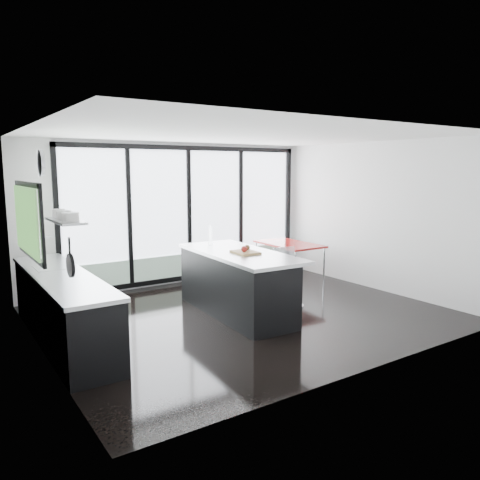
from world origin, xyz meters
TOP-DOWN VIEW (x-y plane):
  - floor at (0.00, 0.00)m, footprint 6.00×5.00m
  - ceiling at (0.00, 0.00)m, footprint 6.00×5.00m
  - wall_back at (0.27, 2.47)m, footprint 6.00×0.09m
  - wall_front at (0.00, -2.50)m, footprint 6.00×0.00m
  - wall_left at (-2.97, 0.27)m, footprint 0.26×5.00m
  - wall_right at (3.00, 0.00)m, footprint 0.00×5.00m
  - counter_cabinets at (-2.67, 0.40)m, footprint 0.69×3.24m
  - island at (-0.10, 0.13)m, footprint 1.16×2.49m
  - bar_stool_near at (0.85, -0.06)m, footprint 0.54×0.54m
  - bar_stool_far at (1.09, 0.35)m, footprint 0.53×0.53m
  - red_table at (2.08, 1.43)m, footprint 0.87×1.47m

SIDE VIEW (x-z plane):
  - floor at x=0.00m, z-range 0.00..0.00m
  - bar_stool_far at x=1.09m, z-range 0.00..0.70m
  - bar_stool_near at x=0.85m, z-range 0.00..0.76m
  - red_table at x=2.08m, z-range 0.00..0.78m
  - counter_cabinets at x=-2.67m, z-range -0.22..1.14m
  - island at x=-0.10m, z-range -0.14..1.16m
  - wall_back at x=0.27m, z-range -0.13..2.67m
  - wall_front at x=0.00m, z-range 0.00..2.80m
  - wall_right at x=3.00m, z-range 0.00..2.80m
  - wall_left at x=-2.97m, z-range 0.16..2.96m
  - ceiling at x=0.00m, z-range 2.80..2.80m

